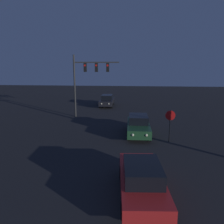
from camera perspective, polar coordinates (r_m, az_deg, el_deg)
name	(u,v)px	position (r m, az deg, el deg)	size (l,w,h in m)	color
car_near	(142,180)	(9.29, 7.73, -17.10)	(2.04, 4.74, 1.51)	#B21E1E
car_mid	(138,125)	(17.25, 6.88, -3.41)	(1.80, 4.68, 1.51)	#1E4728
car_far	(107,100)	(29.80, -1.33, 3.02)	(1.80, 4.68, 1.51)	black
traffic_signal_mast	(87,75)	(22.95, -6.56, 9.58)	(4.75, 0.30, 6.48)	#2D2D2D
stop_sign	(170,120)	(15.72, 14.92, -2.13)	(0.68, 0.07, 2.28)	#2D2D2D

